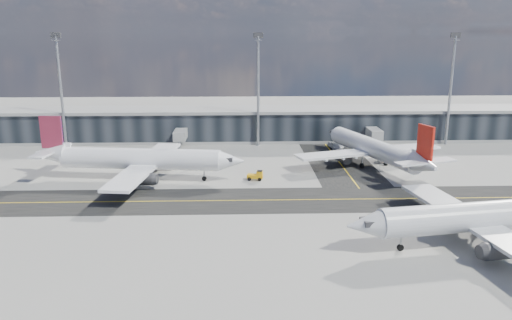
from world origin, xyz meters
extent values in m
plane|color=gray|center=(0.00, 0.00, 0.00)|extent=(300.00, 300.00, 0.00)
cube|color=black|center=(0.00, 4.00, 0.01)|extent=(180.00, 14.00, 0.02)
cube|color=black|center=(18.00, 35.00, 0.01)|extent=(14.00, 50.00, 0.02)
cube|color=yellow|center=(0.00, 4.00, 0.03)|extent=(180.00, 0.25, 0.01)
cube|color=yellow|center=(18.00, 35.00, 0.03)|extent=(0.25, 50.00, 0.01)
cube|color=black|center=(0.00, 55.00, 4.00)|extent=(150.00, 12.00, 8.00)
cube|color=gray|center=(0.00, 55.00, 8.40)|extent=(152.00, 13.00, 0.80)
cube|color=gray|center=(0.00, 55.00, 0.40)|extent=(150.00, 12.20, 0.80)
cube|color=gray|center=(-20.00, 47.00, 3.50)|extent=(3.00, 10.00, 2.40)
cylinder|color=gray|center=(-20.00, 42.00, 1.20)|extent=(0.60, 0.60, 2.40)
cube|color=gray|center=(30.00, 47.00, 3.50)|extent=(3.00, 10.00, 2.40)
cylinder|color=gray|center=(30.00, 42.00, 1.20)|extent=(0.60, 0.60, 2.40)
cylinder|color=gray|center=(-50.00, 48.00, 14.00)|extent=(0.70, 0.70, 28.00)
cube|color=#2D2D30|center=(-50.00, 48.00, 28.20)|extent=(2.50, 0.50, 1.40)
cylinder|color=gray|center=(0.00, 48.00, 14.00)|extent=(0.70, 0.70, 28.00)
cube|color=#2D2D30|center=(0.00, 48.00, 28.20)|extent=(2.50, 0.50, 1.40)
cylinder|color=gray|center=(50.00, 48.00, 14.00)|extent=(0.70, 0.70, 28.00)
cube|color=#2D2D30|center=(50.00, 48.00, 28.20)|extent=(2.50, 0.50, 1.40)
cylinder|color=white|center=(-24.77, 17.83, 4.29)|extent=(32.43, 8.18, 4.29)
cone|color=white|center=(-6.69, 15.61, 4.29)|extent=(5.84, 4.91, 4.29)
cone|color=white|center=(-43.38, 20.12, 4.93)|extent=(6.90, 5.04, 4.29)
cube|color=white|center=(-23.71, 17.70, 3.21)|extent=(9.76, 36.81, 0.54)
cylinder|color=#2D2D30|center=(-21.86, 23.95, 2.04)|extent=(4.77, 2.99, 2.46)
cylinder|color=#2D2D30|center=(-23.43, 11.19, 2.04)|extent=(4.77, 2.99, 2.46)
cube|color=silver|center=(-21.86, 23.95, 2.89)|extent=(2.18, 0.69, 0.86)
cube|color=silver|center=(-23.43, 11.19, 2.89)|extent=(2.18, 0.69, 0.86)
cube|color=maroon|center=(-42.85, 20.05, 9.43)|extent=(4.53, 1.03, 6.64)
cube|color=white|center=(-43.38, 20.12, 5.57)|extent=(4.55, 13.13, 0.38)
cube|color=#2D2D30|center=(-7.22, 15.68, 4.71)|extent=(2.41, 2.60, 0.75)
cylinder|color=gray|center=(-12.01, 16.26, 1.29)|extent=(0.29, 0.29, 2.14)
cylinder|color=black|center=(-12.01, 16.26, 0.48)|extent=(1.00, 0.49, 0.96)
cylinder|color=black|center=(-25.44, 21.15, 0.59)|extent=(1.24, 0.68, 1.18)
cylinder|color=black|center=(-26.22, 14.77, 0.59)|extent=(1.24, 0.68, 1.18)
cylinder|color=white|center=(24.57, 26.68, 4.11)|extent=(13.43, 30.56, 4.11)
cone|color=white|center=(19.17, 43.28, 4.11)|extent=(5.49, 6.15, 4.11)
cone|color=white|center=(30.13, 9.60, 4.72)|extent=(5.81, 7.13, 4.11)
cube|color=white|center=(24.25, 27.66, 3.08)|extent=(34.78, 15.68, 0.51)
cylinder|color=#2D2D30|center=(18.08, 26.73, 1.95)|extent=(3.58, 4.83, 2.36)
cylinder|color=#2D2D30|center=(29.79, 30.54, 1.95)|extent=(3.58, 4.83, 2.36)
cube|color=silver|center=(18.08, 26.73, 2.77)|extent=(1.03, 2.08, 0.82)
cube|color=silver|center=(29.79, 30.54, 2.77)|extent=(1.03, 2.08, 0.82)
cube|color=red|center=(29.97, 10.09, 9.03)|extent=(1.77, 4.24, 6.37)
cube|color=white|center=(30.13, 9.60, 5.34)|extent=(12.61, 6.54, 0.36)
cube|color=#2D2D30|center=(19.33, 42.79, 4.52)|extent=(2.78, 2.65, 0.72)
cylinder|color=gray|center=(20.76, 38.40, 1.23)|extent=(0.31, 0.31, 2.05)
cylinder|color=black|center=(20.76, 38.40, 0.46)|extent=(0.63, 0.99, 0.92)
cylinder|color=black|center=(21.96, 24.76, 0.56)|extent=(0.84, 1.23, 1.13)
cylinder|color=black|center=(27.82, 26.66, 0.56)|extent=(0.84, 1.23, 1.13)
cylinder|color=silver|center=(29.42, -15.78, 4.17)|extent=(31.54, 8.96, 4.17)
cone|color=silver|center=(11.91, -18.52, 4.17)|extent=(5.79, 4.93, 4.17)
cube|color=silver|center=(28.39, -15.94, 3.13)|extent=(10.63, 35.82, 0.52)
cylinder|color=#2D2D30|center=(28.33, -22.28, 1.98)|extent=(4.70, 3.05, 2.40)
cylinder|color=#2D2D30|center=(26.39, -9.92, 1.98)|extent=(4.70, 3.05, 2.40)
cube|color=silver|center=(28.33, -22.28, 2.81)|extent=(2.12, 0.73, 0.83)
cube|color=silver|center=(26.39, -9.92, 2.81)|extent=(2.12, 0.73, 0.83)
cube|color=#2D2D30|center=(12.43, -18.44, 4.59)|extent=(2.41, 2.59, 0.73)
cylinder|color=gray|center=(17.06, -17.71, 1.25)|extent=(0.29, 0.29, 2.08)
cylinder|color=black|center=(17.06, -17.71, 0.47)|extent=(0.98, 0.51, 0.94)
cylinder|color=black|center=(30.93, -18.70, 0.57)|extent=(1.21, 0.69, 1.15)
cylinder|color=black|center=(29.97, -12.53, 0.57)|extent=(1.21, 0.69, 1.15)
cube|color=orange|center=(-1.79, 16.48, 0.78)|extent=(3.36, 2.03, 0.73)
cube|color=orange|center=(-0.87, 16.30, 1.46)|extent=(1.39, 1.55, 0.94)
cube|color=black|center=(-0.87, 16.30, 1.83)|extent=(1.27, 1.48, 0.26)
cylinder|color=black|center=(-0.63, 16.95, 0.37)|extent=(0.77, 0.40, 0.73)
cylinder|color=black|center=(-0.89, 15.61, 0.37)|extent=(0.77, 0.40, 0.73)
cylinder|color=black|center=(-2.69, 17.34, 0.37)|extent=(0.77, 0.40, 0.73)
cylinder|color=black|center=(-2.94, 16.01, 0.37)|extent=(0.77, 0.40, 0.73)
imported|color=white|center=(19.89, 44.00, 0.84)|extent=(3.53, 6.35, 1.68)
camera|label=1|loc=(-4.76, -80.05, 29.12)|focal=35.00mm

